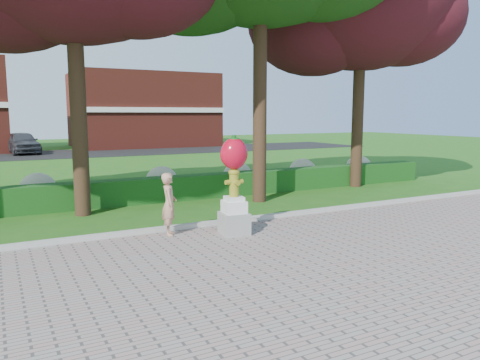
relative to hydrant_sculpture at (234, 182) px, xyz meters
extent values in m
plane|color=#225916|center=(-0.77, -1.99, -1.27)|extent=(100.00, 100.00, 0.00)
cube|color=gray|center=(-0.77, -5.99, -1.25)|extent=(40.00, 14.00, 0.04)
cube|color=#ADADA5|center=(-0.77, 1.01, -1.20)|extent=(40.00, 0.18, 0.15)
cube|color=#154213|center=(-0.77, 5.01, -0.87)|extent=(24.00, 0.70, 0.80)
ellipsoid|color=#B1B489|center=(-3.77, 6.01, -0.72)|extent=(1.10, 1.10, 0.99)
ellipsoid|color=#B1B489|center=(0.23, 6.01, -0.72)|extent=(1.10, 1.10, 0.99)
ellipsoid|color=#B1B489|center=(3.23, 6.01, -0.72)|extent=(1.10, 1.10, 0.99)
ellipsoid|color=#B1B489|center=(6.23, 6.01, -0.72)|extent=(1.10, 1.10, 0.99)
ellipsoid|color=#B1B489|center=(9.23, 6.01, -0.72)|extent=(1.10, 1.10, 0.99)
cube|color=black|center=(-0.77, 26.01, -1.26)|extent=(50.00, 8.00, 0.02)
cube|color=maroon|center=(7.23, 32.01, 1.93)|extent=(12.00, 8.00, 6.40)
cylinder|color=black|center=(-2.77, 4.01, 1.81)|extent=(0.44, 0.44, 6.16)
cylinder|color=black|center=(2.73, 3.51, 2.37)|extent=(0.44, 0.44, 7.28)
cylinder|color=black|center=(7.73, 4.51, 1.67)|extent=(0.44, 0.44, 5.88)
ellipsoid|color=#330B0C|center=(6.15, 5.35, 5.03)|extent=(5.04, 5.04, 4.03)
ellipsoid|color=#330B0C|center=(9.20, 3.88, 5.24)|extent=(4.62, 4.62, 3.70)
cube|color=gray|center=(0.00, 0.00, -0.98)|extent=(0.71, 0.71, 0.51)
cube|color=silver|center=(0.00, 0.00, -0.58)|extent=(0.57, 0.57, 0.28)
cube|color=silver|center=(0.00, 0.00, -0.39)|extent=(0.46, 0.46, 0.10)
cylinder|color=olive|center=(0.00, 0.00, -0.05)|extent=(0.22, 0.22, 0.57)
ellipsoid|color=olive|center=(0.00, 0.00, 0.23)|extent=(0.26, 0.26, 0.18)
cylinder|color=olive|center=(-0.16, 0.00, 0.01)|extent=(0.12, 0.11, 0.11)
cylinder|color=olive|center=(0.16, 0.00, 0.01)|extent=(0.12, 0.11, 0.11)
cylinder|color=olive|center=(0.00, -0.15, 0.01)|extent=(0.12, 0.12, 0.12)
cylinder|color=olive|center=(0.00, 0.00, 0.31)|extent=(0.08, 0.08, 0.05)
ellipsoid|color=red|center=(0.00, 0.00, 0.67)|extent=(0.64, 0.57, 0.74)
ellipsoid|color=red|center=(-0.18, 0.00, 0.65)|extent=(0.31, 0.31, 0.47)
ellipsoid|color=red|center=(0.18, 0.00, 0.65)|extent=(0.31, 0.31, 0.47)
cylinder|color=#135416|center=(0.00, 0.00, 1.03)|extent=(0.10, 0.10, 0.12)
ellipsoid|color=#135416|center=(0.00, 0.00, 1.00)|extent=(0.24, 0.24, 0.08)
imported|color=tan|center=(-1.38, 0.61, -0.50)|extent=(0.49, 0.61, 1.47)
imported|color=#3B3C42|center=(-3.06, 27.62, -0.45)|extent=(2.48, 4.91, 1.60)
camera|label=1|loc=(-4.90, -9.59, 1.57)|focal=35.00mm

